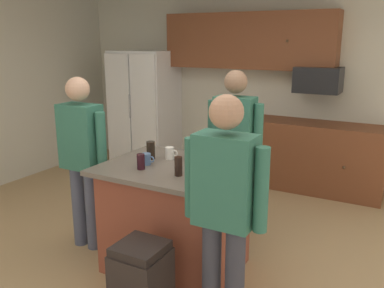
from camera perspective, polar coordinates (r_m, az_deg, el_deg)
name	(u,v)px	position (r m, az deg, el deg)	size (l,w,h in m)	color
floor	(178,262)	(3.87, -2.01, -15.98)	(7.04, 7.04, 0.00)	tan
back_wall	(279,87)	(5.96, 11.87, 7.75)	(6.40, 0.10, 2.60)	beige
cabinet_run_upper	(248,41)	(5.86, 7.75, 13.95)	(2.40, 0.38, 0.75)	brown
cabinet_run_lower	(312,156)	(5.67, 16.27, -1.63)	(1.80, 0.63, 0.90)	brown
refrigerator	(145,109)	(6.52, -6.55, 4.87)	(0.92, 0.76, 1.78)	white
microwave_over_range	(318,80)	(5.50, 17.05, 8.48)	(0.56, 0.40, 0.32)	black
kitchen_island	(175,217)	(3.60, -2.33, -10.06)	(1.20, 0.95, 0.93)	brown
person_elder_center	(82,153)	(3.92, -14.97, -1.17)	(0.57, 0.22, 1.63)	#4C5166
person_guest_by_door	(224,203)	(2.66, 4.51, -8.15)	(0.57, 0.22, 1.63)	#383842
person_guest_right	(234,143)	(4.03, 5.85, 0.07)	(0.57, 0.22, 1.67)	#383842
glass_dark_ale	(191,151)	(3.61, -0.09, -0.94)	(0.06, 0.06, 0.15)	black
glass_short_whisky	(178,166)	(3.18, -1.88, -3.10)	(0.06, 0.06, 0.15)	black
glass_pilsner	(141,162)	(3.36, -7.08, -2.44)	(0.06, 0.06, 0.13)	black
mug_blue_stoneware	(170,153)	(3.63, -3.07, -1.25)	(0.12, 0.08, 0.11)	white
tumbler_amber	(151,150)	(3.63, -5.72, -0.87)	(0.07, 0.07, 0.16)	black
mug_ceramic_white	(147,159)	(3.48, -6.31, -2.08)	(0.12, 0.08, 0.10)	#4C6B99
trash_bin	(142,285)	(3.04, -6.98, -18.73)	(0.34, 0.34, 0.61)	black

